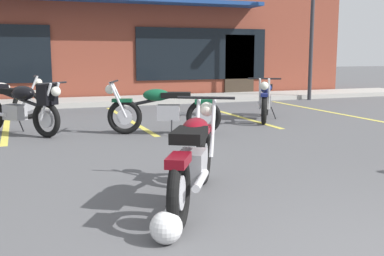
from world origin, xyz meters
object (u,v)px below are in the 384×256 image
at_px(motorcycle_silver_naked, 265,99).
at_px(helmet_on_pavement, 166,227).
at_px(motorcycle_foreground_classic, 194,157).
at_px(motorcycle_red_sportbike, 22,106).
at_px(parking_lot_lamp_post, 315,3).
at_px(motorcycle_black_cruiser, 163,109).

height_order(motorcycle_silver_naked, helmet_on_pavement, motorcycle_silver_naked).
distance_m(motorcycle_foreground_classic, helmet_on_pavement, 1.09).
relative_size(motorcycle_red_sportbike, motorcycle_silver_naked, 0.93).
relative_size(motorcycle_foreground_classic, parking_lot_lamp_post, 0.41).
xyz_separation_m(motorcycle_silver_naked, parking_lot_lamp_post, (3.60, 3.51, 2.55)).
xyz_separation_m(motorcycle_black_cruiser, motorcycle_silver_naked, (2.68, 1.05, 0.00)).
xyz_separation_m(motorcycle_foreground_classic, motorcycle_red_sportbike, (-1.53, 4.80, 0.07)).
bearing_deg(motorcycle_red_sportbike, motorcycle_silver_naked, 2.27).
bearing_deg(parking_lot_lamp_post, motorcycle_foreground_classic, -130.07).
bearing_deg(motorcycle_silver_naked, motorcycle_foreground_classic, -125.41).
height_order(motorcycle_black_cruiser, parking_lot_lamp_post, parking_lot_lamp_post).
bearing_deg(motorcycle_foreground_classic, motorcycle_silver_naked, 54.59).
distance_m(motorcycle_red_sportbike, motorcycle_silver_naked, 5.09).
relative_size(motorcycle_silver_naked, parking_lot_lamp_post, 0.41).
bearing_deg(parking_lot_lamp_post, motorcycle_silver_naked, -135.76).
relative_size(motorcycle_foreground_classic, motorcycle_red_sportbike, 1.09).
distance_m(motorcycle_foreground_classic, motorcycle_red_sportbike, 5.04).
bearing_deg(motorcycle_red_sportbike, parking_lot_lamp_post, 23.13).
relative_size(motorcycle_silver_naked, helmet_on_pavement, 7.22).
distance_m(motorcycle_foreground_classic, motorcycle_silver_naked, 6.13).
distance_m(motorcycle_black_cruiser, motorcycle_silver_naked, 2.88).
bearing_deg(motorcycle_foreground_classic, motorcycle_red_sportbike, 107.67).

